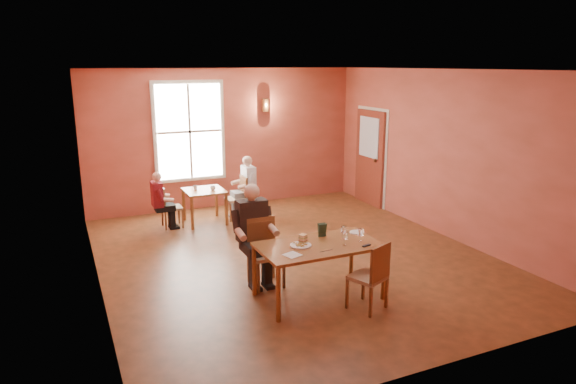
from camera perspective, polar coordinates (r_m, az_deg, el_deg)
name	(u,v)px	position (r m, az deg, el deg)	size (l,w,h in m)	color
ground	(293,256)	(8.52, 0.56, -7.16)	(6.00, 7.00, 0.01)	brown
wall_back	(226,138)	(11.32, -6.94, 5.92)	(6.00, 0.04, 3.00)	brown
wall_front	(444,231)	(5.24, 16.99, -4.21)	(6.00, 0.04, 3.00)	brown
wall_left	(91,185)	(7.38, -21.04, 0.70)	(0.04, 7.00, 3.00)	brown
wall_right	(443,154)	(9.73, 16.86, 4.09)	(0.04, 7.00, 3.00)	brown
ceiling	(293,70)	(7.94, 0.61, 13.45)	(6.00, 7.00, 0.04)	white
window	(190,132)	(11.04, -10.88, 6.61)	(1.36, 0.10, 1.96)	white
door	(369,158)	(11.58, 9.02, 3.77)	(0.12, 1.04, 2.10)	maroon
wall_sconce	(265,105)	(11.46, -2.54, 9.63)	(0.16, 0.16, 0.28)	brown
main_table	(318,271)	(6.99, 3.40, -8.74)	(1.62, 0.91, 0.76)	brown
chair_diner_main	(266,253)	(7.31, -2.48, -6.82)	(0.43, 0.43, 0.96)	#572B12
diner_main	(267,240)	(7.21, -2.40, -5.30)	(0.56, 0.56, 1.40)	#3E2B1F
chair_empty	(368,275)	(6.73, 8.83, -9.15)	(0.40, 0.40, 0.91)	#532514
plate_food	(301,245)	(6.77, 1.41, -5.89)	(0.29, 0.29, 0.04)	white
sandwich	(303,240)	(6.85, 1.68, -5.33)	(0.09, 0.09, 0.11)	tan
goblet_a	(344,232)	(7.07, 6.20, -4.44)	(0.08, 0.08, 0.19)	white
goblet_b	(361,235)	(7.00, 8.07, -4.71)	(0.08, 0.08, 0.19)	white
goblet_c	(345,238)	(6.82, 6.33, -5.10)	(0.08, 0.08, 0.20)	white
menu_stand	(322,230)	(7.12, 3.81, -4.23)	(0.12, 0.06, 0.19)	#253F2D
knife	(326,251)	(6.63, 4.28, -6.54)	(0.19, 0.02, 0.00)	silver
napkin	(292,255)	(6.47, 0.47, -7.01)	(0.19, 0.19, 0.01)	white
side_plate	(357,232)	(7.35, 7.63, -4.47)	(0.19, 0.19, 0.02)	white
sunglasses	(366,245)	(6.86, 8.70, -5.88)	(0.13, 0.04, 0.02)	black
second_table	(205,206)	(10.31, -9.23, -1.59)	(0.76, 0.76, 0.67)	brown
chair_diner_white	(236,198)	(10.46, -5.82, -0.67)	(0.39, 0.39, 0.87)	#462517
diner_white	(237,190)	(10.43, -5.68, 0.28)	(0.49, 0.49, 1.22)	silver
chair_diner_maroon	(172,207)	(10.15, -12.78, -1.60)	(0.36, 0.36, 0.81)	#502C14
diner_maroon	(170,200)	(10.11, -12.99, -0.87)	(0.43, 0.43, 1.09)	maroon
cup_a	(213,188)	(10.18, -8.35, 0.45)	(0.10, 0.10, 0.08)	silver
cup_b	(195,187)	(10.28, -10.26, 0.50)	(0.09, 0.09, 0.08)	white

